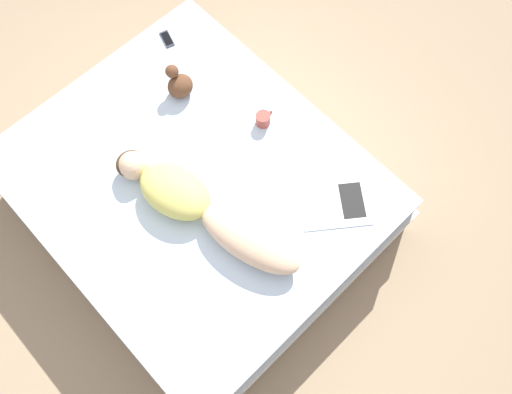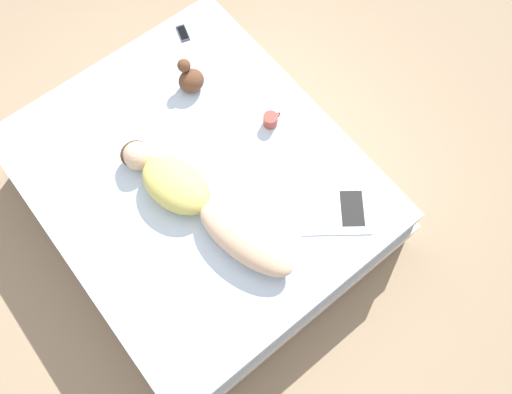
{
  "view_description": "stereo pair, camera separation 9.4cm",
  "coord_description": "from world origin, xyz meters",
  "px_view_note": "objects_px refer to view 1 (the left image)",
  "views": [
    {
      "loc": [
        -0.55,
        -1.14,
        3.35
      ],
      "look_at": [
        0.18,
        -0.37,
        0.62
      ],
      "focal_mm": 35.0,
      "sensor_mm": 36.0,
      "label": 1
    },
    {
      "loc": [
        -0.48,
        -1.2,
        3.35
      ],
      "look_at": [
        0.18,
        -0.37,
        0.62
      ],
      "focal_mm": 35.0,
      "sensor_mm": 36.0,
      "label": 2
    }
  ],
  "objects_px": {
    "person": "(203,209)",
    "open_magazine": "(336,202)",
    "coffee_mug": "(263,119)",
    "cell_phone": "(167,39)"
  },
  "relations": [
    {
      "from": "person",
      "to": "coffee_mug",
      "type": "xyz_separation_m",
      "value": [
        0.68,
        0.2,
        -0.05
      ]
    },
    {
      "from": "person",
      "to": "open_magazine",
      "type": "distance_m",
      "value": 0.79
    },
    {
      "from": "open_magazine",
      "to": "coffee_mug",
      "type": "bearing_deg",
      "value": 122.0
    },
    {
      "from": "person",
      "to": "coffee_mug",
      "type": "relative_size",
      "value": 10.19
    },
    {
      "from": "person",
      "to": "open_magazine",
      "type": "relative_size",
      "value": 2.43
    },
    {
      "from": "person",
      "to": "open_magazine",
      "type": "xyz_separation_m",
      "value": [
        0.62,
        -0.49,
        -0.09
      ]
    },
    {
      "from": "cell_phone",
      "to": "person",
      "type": "bearing_deg",
      "value": -102.85
    },
    {
      "from": "person",
      "to": "cell_phone",
      "type": "height_order",
      "value": "person"
    },
    {
      "from": "person",
      "to": "coffee_mug",
      "type": "distance_m",
      "value": 0.71
    },
    {
      "from": "person",
      "to": "coffee_mug",
      "type": "height_order",
      "value": "person"
    }
  ]
}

